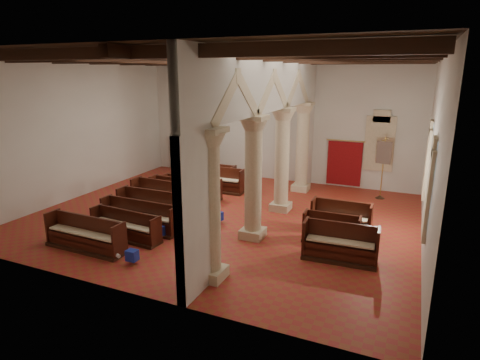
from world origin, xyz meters
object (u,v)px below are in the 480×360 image
lectern (206,167)px  aisle_pew_0 (340,248)px  processional_banner (381,180)px  nave_pew_0 (85,239)px  pipe_organ (193,148)px

lectern → aisle_pew_0: 10.80m
processional_banner → nave_pew_0: (-7.93, -9.19, -0.49)m
lectern → processional_banner: (8.78, -0.20, 0.33)m
nave_pew_0 → aisle_pew_0: aisle_pew_0 is taller
nave_pew_0 → aisle_pew_0: (7.39, 2.42, 0.03)m
lectern → nave_pew_0: size_ratio=0.44×
processional_banner → pipe_organ: bearing=-172.1°
pipe_organ → aisle_pew_0: 11.99m
pipe_organ → nave_pew_0: bearing=-79.3°
processional_banner → aisle_pew_0: size_ratio=1.25×
aisle_pew_0 → nave_pew_0: bearing=-164.5°
lectern → aisle_pew_0: lectern is taller
processional_banner → aisle_pew_0: 6.81m
processional_banner → nave_pew_0: 12.15m
pipe_organ → processional_banner: pipe_organ is taller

